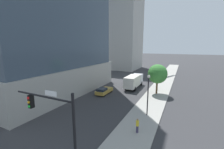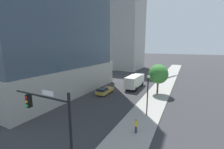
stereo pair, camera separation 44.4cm
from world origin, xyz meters
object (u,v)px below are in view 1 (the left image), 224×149
(car_gold, at_px, (104,91))
(construction_building, at_px, (121,27))
(box_truck, at_px, (134,81))
(pedestrian_yellow_shirt, at_px, (137,125))
(street_tree, at_px, (158,74))
(street_lamp, at_px, (148,89))
(traffic_light_pole, at_px, (54,118))

(car_gold, bearing_deg, construction_building, 107.05)
(box_truck, height_order, pedestrian_yellow_shirt, box_truck)
(construction_building, height_order, street_tree, construction_building)
(street_lamp, height_order, box_truck, street_lamp)
(traffic_light_pole, relative_size, street_lamp, 1.14)
(traffic_light_pole, xyz_separation_m, street_lamp, (4.02, 12.65, -0.71))
(pedestrian_yellow_shirt, bearing_deg, street_tree, 91.72)
(street_tree, relative_size, box_truck, 0.76)
(street_tree, bearing_deg, street_lamp, -87.48)
(street_lamp, xyz_separation_m, car_gold, (-10.27, 6.00, -3.22))
(traffic_light_pole, distance_m, street_tree, 23.45)
(street_lamp, height_order, pedestrian_yellow_shirt, street_lamp)
(traffic_light_pole, distance_m, box_truck, 26.02)
(street_lamp, xyz_separation_m, box_truck, (-6.17, 13.11, -2.18))
(car_gold, bearing_deg, street_tree, 24.77)
(box_truck, bearing_deg, street_tree, -24.41)
(box_truck, bearing_deg, car_gold, -119.98)
(traffic_light_pole, xyz_separation_m, car_gold, (-6.25, 18.65, -3.94))
(street_lamp, relative_size, box_truck, 0.72)
(street_tree, distance_m, car_gold, 11.37)
(construction_building, xyz_separation_m, car_gold, (10.87, -35.45, -17.18))
(traffic_light_pole, distance_m, car_gold, 20.06)
(street_lamp, xyz_separation_m, street_tree, (-0.46, 10.52, 0.31))
(traffic_light_pole, relative_size, pedestrian_yellow_shirt, 3.95)
(traffic_light_pole, distance_m, street_lamp, 13.30)
(box_truck, bearing_deg, traffic_light_pole, -85.23)
(car_gold, distance_m, box_truck, 8.28)
(street_lamp, height_order, car_gold, street_lamp)
(street_tree, distance_m, box_truck, 6.75)
(street_lamp, distance_m, box_truck, 14.66)
(traffic_light_pole, xyz_separation_m, box_truck, (-2.15, 25.77, -2.90))
(street_tree, height_order, car_gold, street_tree)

